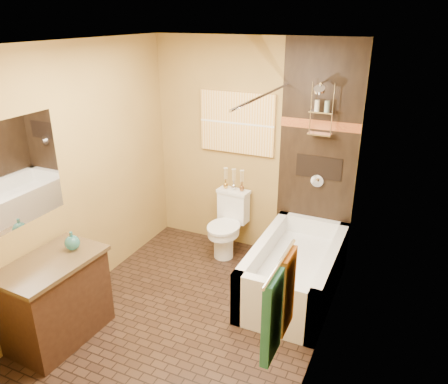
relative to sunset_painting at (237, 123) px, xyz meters
The scene contains 23 objects.
floor 2.15m from the sunset_painting, 83.50° to the right, with size 3.00×3.00×0.00m, color black.
wall_left 1.82m from the sunset_painting, 124.98° to the right, with size 0.02×3.00×2.50m, color #A3813F.
wall_right 2.03m from the sunset_painting, 47.15° to the right, with size 0.02×3.00×2.50m, color #A3813F.
wall_back 0.34m from the sunset_painting, ahead, with size 2.40×0.02×2.50m, color #A3813F.
wall_front 2.99m from the sunset_painting, 86.77° to the right, with size 2.40×0.02×2.50m, color #A3813F.
ceiling 1.76m from the sunset_painting, 83.50° to the right, with size 3.00×3.00×0.00m, color silver.
alcove_tile_back 0.99m from the sunset_painting, ahead, with size 0.85×0.01×2.50m, color black.
alcove_tile_right 1.57m from the sunset_painting, 28.13° to the right, with size 0.01×1.50×2.50m, color black.
mosaic_band_back 0.95m from the sunset_painting, ahead, with size 0.85×0.01×0.10m, color maroon.
mosaic_band_right 1.53m from the sunset_painting, 28.31° to the right, with size 0.01×1.50×0.10m, color maroon.
alcove_niche 1.05m from the sunset_painting, ahead, with size 0.50×0.01×0.25m, color black.
shower_fixtures 0.98m from the sunset_painting, ahead, with size 0.24×0.33×1.16m.
curtain_rod 1.03m from the sunset_painting, 51.92° to the right, with size 0.03×0.03×1.55m, color silver.
towel_bar 2.85m from the sunset_painting, 62.44° to the right, with size 0.02×0.02×0.55m, color silver.
towel_teal 2.99m from the sunset_painting, 63.43° to the right, with size 0.05×0.22×0.52m, color #1E665C.
towel_rust 2.76m from the sunset_painting, 60.99° to the right, with size 0.05×0.22×0.52m, color #98601B.
sunset_painting is the anchor object (origin of this frame).
vanity_mirror 2.47m from the sunset_painting, 114.42° to the right, with size 0.01×1.00×0.90m, color white.
bathtub 1.80m from the sunset_painting, 36.83° to the right, with size 0.80×1.50×0.55m.
toilet 1.20m from the sunset_painting, 90.00° to the right, with size 0.40×0.58×0.76m.
vanity 2.64m from the sunset_painting, 108.61° to the right, with size 0.59×0.91×0.78m.
teal_bottle 2.24m from the sunset_painting, 109.35° to the right, with size 0.13×0.13×0.21m, color #246E6B, non-canonical shape.
bud_vases 0.66m from the sunset_painting, 90.00° to the right, with size 0.26×0.06×0.26m.
Camera 1 is at (1.72, -3.04, 2.71)m, focal length 35.00 mm.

